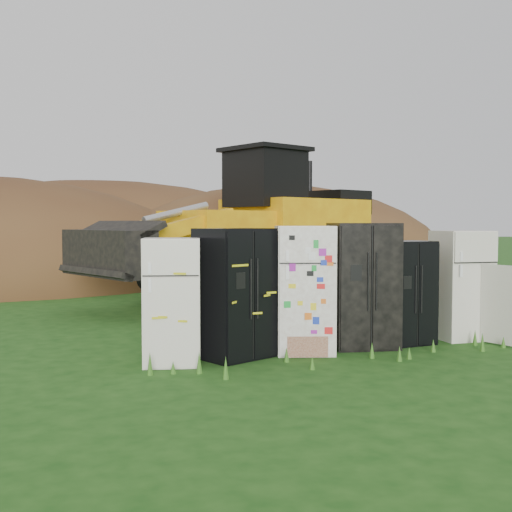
{
  "coord_description": "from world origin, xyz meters",
  "views": [
    {
      "loc": [
        -4.71,
        -8.51,
        1.93
      ],
      "look_at": [
        -0.47,
        2.0,
        1.33
      ],
      "focal_mm": 45.0,
      "sensor_mm": 36.0,
      "label": 1
    }
  ],
  "objects_px": {
    "fridge_dark_mid": "(363,285)",
    "wheel_loader": "(235,224)",
    "fridge_leftmost": "(172,301)",
    "fridge_sticker": "(304,289)",
    "fridge_black_right": "(404,292)",
    "fridge_open_door": "(461,285)",
    "fridge_black_side": "(234,293)"
  },
  "relations": [
    {
      "from": "fridge_black_side",
      "to": "fridge_open_door",
      "type": "xyz_separation_m",
      "value": [
        3.98,
        -0.02,
        -0.03
      ]
    },
    {
      "from": "fridge_dark_mid",
      "to": "wheel_loader",
      "type": "xyz_separation_m",
      "value": [
        0.07,
        5.92,
        0.93
      ]
    },
    {
      "from": "fridge_dark_mid",
      "to": "wheel_loader",
      "type": "bearing_deg",
      "value": 103.2
    },
    {
      "from": "fridge_sticker",
      "to": "fridge_dark_mid",
      "type": "relative_size",
      "value": 0.98
    },
    {
      "from": "fridge_black_side",
      "to": "fridge_dark_mid",
      "type": "relative_size",
      "value": 0.96
    },
    {
      "from": "fridge_black_right",
      "to": "fridge_open_door",
      "type": "relative_size",
      "value": 0.91
    },
    {
      "from": "fridge_black_side",
      "to": "fridge_open_door",
      "type": "distance_m",
      "value": 3.98
    },
    {
      "from": "fridge_leftmost",
      "to": "fridge_sticker",
      "type": "xyz_separation_m",
      "value": [
        2.01,
        0.01,
        0.08
      ]
    },
    {
      "from": "fridge_black_side",
      "to": "wheel_loader",
      "type": "bearing_deg",
      "value": 49.18
    },
    {
      "from": "fridge_sticker",
      "to": "fridge_leftmost",
      "type": "bearing_deg",
      "value": -160.26
    },
    {
      "from": "fridge_leftmost",
      "to": "fridge_open_door",
      "type": "xyz_separation_m",
      "value": [
        4.91,
        0.04,
        0.04
      ]
    },
    {
      "from": "fridge_black_side",
      "to": "fridge_sticker",
      "type": "xyz_separation_m",
      "value": [
        1.08,
        -0.05,
        0.02
      ]
    },
    {
      "from": "fridge_dark_mid",
      "to": "fridge_sticker",
      "type": "bearing_deg",
      "value": -164.0
    },
    {
      "from": "wheel_loader",
      "to": "fridge_black_side",
      "type": "bearing_deg",
      "value": -129.1
    },
    {
      "from": "fridge_black_side",
      "to": "wheel_loader",
      "type": "xyz_separation_m",
      "value": [
        2.18,
        5.91,
        0.97
      ]
    },
    {
      "from": "fridge_leftmost",
      "to": "fridge_black_right",
      "type": "xyz_separation_m",
      "value": [
        3.79,
        0.05,
        -0.04
      ]
    },
    {
      "from": "fridge_leftmost",
      "to": "fridge_dark_mid",
      "type": "distance_m",
      "value": 3.04
    },
    {
      "from": "wheel_loader",
      "to": "fridge_black_right",
      "type": "bearing_deg",
      "value": -102.26
    },
    {
      "from": "fridge_sticker",
      "to": "fridge_dark_mid",
      "type": "bearing_deg",
      "value": 21.64
    },
    {
      "from": "fridge_dark_mid",
      "to": "wheel_loader",
      "type": "relative_size",
      "value": 0.25
    },
    {
      "from": "fridge_black_side",
      "to": "wheel_loader",
      "type": "height_order",
      "value": "wheel_loader"
    },
    {
      "from": "fridge_black_side",
      "to": "fridge_dark_mid",
      "type": "xyz_separation_m",
      "value": [
        2.11,
        -0.01,
        0.04
      ]
    },
    {
      "from": "fridge_leftmost",
      "to": "fridge_black_side",
      "type": "relative_size",
      "value": 0.93
    },
    {
      "from": "fridge_open_door",
      "to": "fridge_dark_mid",
      "type": "bearing_deg",
      "value": -173.85
    },
    {
      "from": "fridge_open_door",
      "to": "fridge_sticker",
      "type": "bearing_deg",
      "value": -173.05
    },
    {
      "from": "fridge_black_right",
      "to": "fridge_leftmost",
      "type": "bearing_deg",
      "value": 179.37
    },
    {
      "from": "fridge_open_door",
      "to": "wheel_loader",
      "type": "bearing_deg",
      "value": 113.22
    },
    {
      "from": "fridge_sticker",
      "to": "fridge_black_right",
      "type": "height_order",
      "value": "fridge_sticker"
    },
    {
      "from": "fridge_sticker",
      "to": "fridge_dark_mid",
      "type": "xyz_separation_m",
      "value": [
        1.03,
        0.04,
        0.02
      ]
    },
    {
      "from": "fridge_dark_mid",
      "to": "fridge_black_right",
      "type": "xyz_separation_m",
      "value": [
        0.75,
        0.01,
        -0.14
      ]
    },
    {
      "from": "fridge_black_right",
      "to": "fridge_open_door",
      "type": "height_order",
      "value": "fridge_open_door"
    },
    {
      "from": "fridge_sticker",
      "to": "fridge_open_door",
      "type": "bearing_deg",
      "value": 20.19
    }
  ]
}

